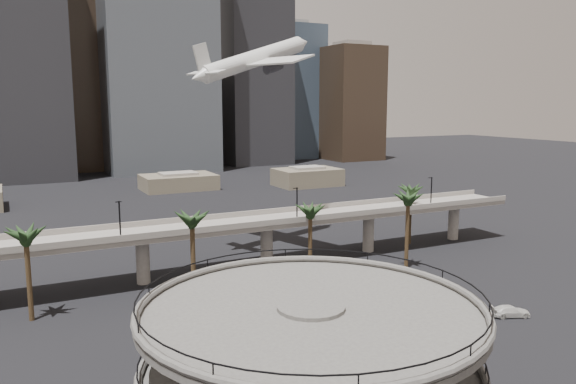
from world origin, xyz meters
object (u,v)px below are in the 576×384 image
car_a (310,349)px  car_c (510,311)px  overpass (208,232)px  airborne_jet (254,60)px  car_b (338,347)px

car_a → car_c: 30.42m
overpass → car_a: size_ratio=26.37×
overpass → car_c: bearing=-50.6°
airborne_jet → car_a: airborne_jet is taller
airborne_jet → car_c: bearing=-90.1°
car_a → airborne_jet: bearing=-34.7°
overpass → car_a: (0.22, -35.29, -6.50)m
car_c → overpass: bearing=61.4°
overpass → airborne_jet: bearing=39.7°
overpass → car_a: 35.89m
overpass → car_b: 37.01m
overpass → car_c: 48.61m
airborne_jet → car_b: size_ratio=6.42×
airborne_jet → car_c: airborne_jet is taller
overpass → airborne_jet: airborne_jet is taller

